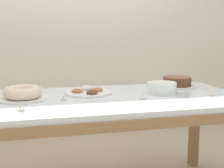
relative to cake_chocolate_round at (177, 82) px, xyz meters
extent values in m
cube|color=silver|center=(-0.60, 1.36, 0.51)|extent=(8.00, 0.10, 2.60)
cube|color=silver|center=(-0.60, -0.25, -0.06)|extent=(1.80, 0.88, 0.04)
cube|color=olive|center=(-0.60, -0.66, -0.10)|extent=(1.83, 0.08, 0.06)
cube|color=olive|center=(-0.60, 0.17, -0.10)|extent=(1.83, 0.08, 0.06)
cube|color=olive|center=(0.25, 0.15, -0.44)|extent=(0.07, 0.07, 0.69)
cylinder|color=white|center=(0.00, 0.00, -0.03)|extent=(0.31, 0.31, 0.01)
cylinder|color=brown|center=(0.00, 0.00, 0.01)|extent=(0.22, 0.22, 0.07)
cylinder|color=brown|center=(0.00, 0.00, 0.04)|extent=(0.22, 0.22, 0.01)
cylinder|color=white|center=(-1.18, -0.19, -0.03)|extent=(0.32, 0.32, 0.01)
torus|color=beige|center=(-1.18, -0.19, 0.01)|extent=(0.25, 0.25, 0.07)
cylinder|color=white|center=(-0.73, -0.09, -0.03)|extent=(0.34, 0.34, 0.01)
torus|color=#B27042|center=(-0.66, -0.09, -0.01)|extent=(0.08, 0.08, 0.02)
torus|color=white|center=(-0.73, -0.01, -0.01)|extent=(0.08, 0.08, 0.03)
torus|color=#B27042|center=(-0.81, -0.10, -0.01)|extent=(0.08, 0.08, 0.02)
torus|color=brown|center=(-0.72, -0.18, -0.01)|extent=(0.08, 0.08, 0.02)
cylinder|color=white|center=(-0.22, -0.21, -0.03)|extent=(0.21, 0.21, 0.01)
cylinder|color=white|center=(-0.22, -0.21, -0.02)|extent=(0.21, 0.21, 0.01)
cylinder|color=white|center=(-0.22, -0.21, -0.01)|extent=(0.21, 0.21, 0.01)
cylinder|color=white|center=(-0.22, -0.21, 0.00)|extent=(0.21, 0.21, 0.01)
cylinder|color=white|center=(-0.22, -0.21, 0.01)|extent=(0.21, 0.21, 0.01)
cylinder|color=white|center=(-0.22, -0.21, 0.02)|extent=(0.21, 0.21, 0.01)
cylinder|color=white|center=(-0.22, -0.21, 0.03)|extent=(0.21, 0.21, 0.01)
cylinder|color=white|center=(-0.22, -0.21, 0.04)|extent=(0.21, 0.21, 0.01)
cylinder|color=silver|center=(-0.92, -0.28, -0.03)|extent=(0.04, 0.04, 0.02)
cylinder|color=white|center=(-0.92, -0.28, -0.02)|extent=(0.03, 0.03, 0.00)
cone|color=#F9B74C|center=(-0.92, -0.28, -0.01)|extent=(0.01, 0.01, 0.02)
cylinder|color=silver|center=(-1.18, -0.50, -0.03)|extent=(0.04, 0.04, 0.02)
cylinder|color=white|center=(-1.18, -0.50, -0.02)|extent=(0.03, 0.03, 0.00)
cone|color=#F9B74C|center=(-1.18, -0.50, -0.01)|extent=(0.01, 0.01, 0.02)
cylinder|color=silver|center=(-0.42, -0.37, -0.03)|extent=(0.04, 0.04, 0.02)
cylinder|color=white|center=(-0.42, -0.37, -0.02)|extent=(0.03, 0.03, 0.00)
cone|color=#F9B74C|center=(-0.42, -0.37, -0.01)|extent=(0.01, 0.01, 0.02)
cylinder|color=silver|center=(0.07, -0.38, -0.03)|extent=(0.04, 0.04, 0.02)
cylinder|color=white|center=(0.07, -0.38, -0.02)|extent=(0.03, 0.03, 0.00)
cone|color=#F9B74C|center=(0.07, -0.38, -0.01)|extent=(0.01, 0.01, 0.02)
camera|label=1|loc=(-1.09, -2.25, 0.40)|focal=50.00mm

